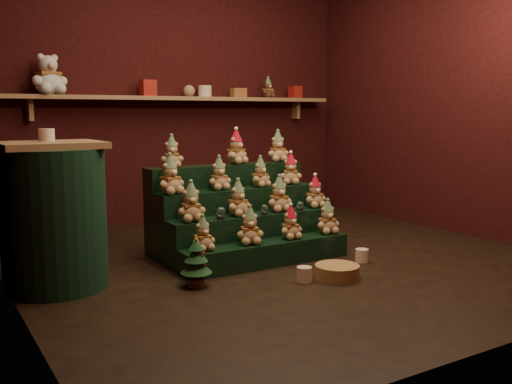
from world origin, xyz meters
TOP-DOWN VIEW (x-y plane):
  - ground at (0.00, 0.00)m, footprint 4.00×4.00m
  - back_wall at (0.00, 2.05)m, footprint 4.00×0.10m
  - right_wall at (2.05, 0.00)m, footprint 0.10×4.00m
  - back_shelf at (0.00, 1.87)m, footprint 3.60×0.26m
  - riser_tier_front at (-0.20, -0.10)m, footprint 1.40×0.22m
  - riser_tier_midfront at (-0.20, 0.12)m, footprint 1.40×0.22m
  - riser_tier_midback at (-0.20, 0.34)m, footprint 1.40×0.22m
  - riser_tier_back at (-0.20, 0.56)m, footprint 1.40×0.22m
  - teddy_0 at (-0.74, -0.09)m, footprint 0.20×0.18m
  - teddy_1 at (-0.34, -0.09)m, footprint 0.25×0.24m
  - teddy_2 at (0.02, -0.10)m, footprint 0.19×0.17m
  - teddy_3 at (0.39, -0.09)m, footprint 0.22×0.20m
  - teddy_4 at (-0.73, 0.11)m, footprint 0.24×0.22m
  - teddy_5 at (-0.32, 0.12)m, footprint 0.23×0.22m
  - teddy_6 at (0.06, 0.12)m, footprint 0.23×0.21m
  - teddy_7 at (0.42, 0.13)m, footprint 0.20×0.18m
  - teddy_8 at (-0.80, 0.33)m, footprint 0.25×0.24m
  - teddy_9 at (-0.37, 0.36)m, footprint 0.20×0.18m
  - teddy_10 at (0.01, 0.34)m, footprint 0.22×0.20m
  - teddy_11 at (0.33, 0.36)m, footprint 0.25×0.24m
  - teddy_12 at (-0.68, 0.57)m, footprint 0.22×0.20m
  - teddy_13 at (-0.09, 0.57)m, footprint 0.26×0.25m
  - teddy_14 at (0.34, 0.58)m, footprint 0.22×0.21m
  - snow_globe_a at (-0.51, 0.06)m, footprint 0.07×0.07m
  - snow_globe_b at (-0.12, 0.06)m, footprint 0.06×0.06m
  - snow_globe_c at (0.22, 0.06)m, footprint 0.06×0.06m
  - side_table at (-1.70, 0.16)m, footprint 0.68×0.68m
  - table_ornament at (-1.70, 0.26)m, footprint 0.10×0.10m
  - mini_christmas_tree at (-0.90, -0.31)m, footprint 0.21×0.21m
  - mug_left at (-0.21, -0.60)m, footprint 0.10×0.10m
  - mug_right at (0.48, -0.41)m, footprint 0.10×0.10m
  - wicker_basket at (0.03, -0.66)m, footprint 0.35×0.35m
  - white_bear at (-1.34, 1.84)m, footprint 0.38×0.35m
  - brown_bear at (1.04, 1.84)m, footprint 0.19×0.17m
  - gift_tin_red_a at (-0.39, 1.85)m, footprint 0.14×0.14m
  - gift_tin_cream at (0.25, 1.85)m, footprint 0.14×0.14m
  - gift_tin_red_b at (1.43, 1.85)m, footprint 0.12×0.12m
  - shelf_plush_ball at (0.07, 1.85)m, footprint 0.12×0.12m
  - scarf_gift_box at (0.66, 1.85)m, footprint 0.16×0.10m

SIDE VIEW (x-z plane):
  - ground at x=0.00m, z-range 0.00..0.00m
  - wicker_basket at x=0.03m, z-range 0.00..0.10m
  - mug_right at x=0.48m, z-range 0.00..0.10m
  - mug_left at x=-0.21m, z-range 0.00..0.10m
  - riser_tier_front at x=-0.20m, z-range 0.00..0.18m
  - mini_christmas_tree at x=-0.90m, z-range 0.00..0.35m
  - riser_tier_midfront at x=-0.20m, z-range 0.00..0.36m
  - riser_tier_midback at x=-0.20m, z-range 0.00..0.54m
  - teddy_0 at x=-0.74m, z-range 0.18..0.43m
  - teddy_2 at x=0.02m, z-range 0.18..0.44m
  - teddy_3 at x=0.39m, z-range 0.18..0.45m
  - teddy_1 at x=-0.34m, z-range 0.18..0.46m
  - riser_tier_back at x=-0.20m, z-range 0.00..0.72m
  - snow_globe_c at x=0.22m, z-range 0.36..0.44m
  - snow_globe_b at x=-0.12m, z-range 0.36..0.44m
  - snow_globe_a at x=-0.51m, z-range 0.36..0.45m
  - side_table at x=-1.70m, z-range -0.01..0.97m
  - teddy_7 at x=0.42m, z-range 0.36..0.63m
  - teddy_5 at x=-0.32m, z-range 0.36..0.64m
  - teddy_6 at x=0.06m, z-range 0.36..0.65m
  - teddy_4 at x=-0.73m, z-range 0.36..0.65m
  - teddy_10 at x=0.01m, z-range 0.54..0.79m
  - teddy_11 at x=0.33m, z-range 0.54..0.81m
  - teddy_9 at x=-0.37m, z-range 0.54..0.81m
  - teddy_8 at x=-0.80m, z-range 0.54..0.84m
  - teddy_12 at x=-0.68m, z-range 0.72..0.98m
  - teddy_14 at x=0.34m, z-range 0.72..0.99m
  - teddy_13 at x=-0.09m, z-range 0.72..1.01m
  - table_ornament at x=-1.70m, z-range 0.97..1.05m
  - back_shelf at x=0.00m, z-range 1.17..1.41m
  - scarf_gift_box at x=0.66m, z-range 1.32..1.42m
  - gift_tin_cream at x=0.25m, z-range 1.32..1.44m
  - shelf_plush_ball at x=0.07m, z-range 1.32..1.44m
  - gift_tin_red_b at x=1.43m, z-range 1.32..1.46m
  - back_wall at x=0.00m, z-range 0.00..2.80m
  - right_wall at x=2.05m, z-range 0.00..2.80m
  - gift_tin_red_a at x=-0.39m, z-range 1.32..1.48m
  - brown_bear at x=1.04m, z-range 1.32..1.55m
  - white_bear at x=-1.34m, z-range 1.32..1.78m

